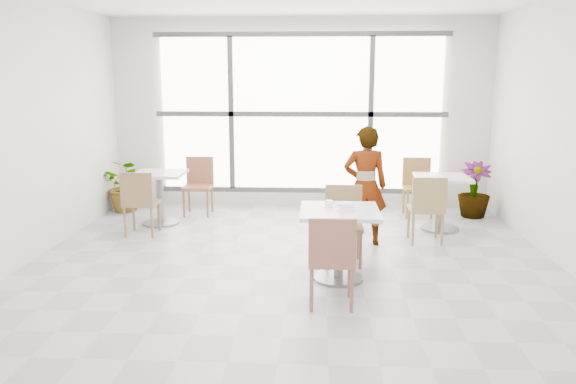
{
  "coord_description": "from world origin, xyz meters",
  "views": [
    {
      "loc": [
        0.28,
        -5.59,
        2.08
      ],
      "look_at": [
        0.0,
        -0.3,
        1.0
      ],
      "focal_mm": 35.41,
      "sensor_mm": 36.0,
      "label": 1
    }
  ],
  "objects_px": {
    "chair_far": "(344,219)",
    "plant_left": "(127,185)",
    "person": "(365,186)",
    "plant_right": "(474,190)",
    "main_table": "(339,231)",
    "bg_chair_right_near": "(427,205)",
    "bg_chair_right_far": "(417,183)",
    "bg_chair_left_far": "(199,181)",
    "oatmeal_bowl": "(346,206)",
    "bg_table_left": "(160,191)",
    "coffee_cup": "(329,204)",
    "bg_chair_left_near": "(140,199)",
    "chair_near": "(332,256)",
    "bg_table_right": "(442,195)"
  },
  "relations": [
    {
      "from": "bg_table_left",
      "to": "bg_chair_left_far",
      "type": "height_order",
      "value": "bg_chair_left_far"
    },
    {
      "from": "bg_table_left",
      "to": "bg_chair_left_far",
      "type": "relative_size",
      "value": 0.86
    },
    {
      "from": "oatmeal_bowl",
      "to": "person",
      "type": "bearing_deg",
      "value": 77.46
    },
    {
      "from": "bg_chair_right_far",
      "to": "plant_left",
      "type": "bearing_deg",
      "value": 179.85
    },
    {
      "from": "chair_far",
      "to": "oatmeal_bowl",
      "type": "xyz_separation_m",
      "value": [
        -0.01,
        -0.65,
        0.29
      ]
    },
    {
      "from": "person",
      "to": "plant_right",
      "type": "relative_size",
      "value": 1.78
    },
    {
      "from": "oatmeal_bowl",
      "to": "plant_right",
      "type": "xyz_separation_m",
      "value": [
        2.05,
        2.86,
        -0.38
      ]
    },
    {
      "from": "chair_near",
      "to": "bg_table_left",
      "type": "xyz_separation_m",
      "value": [
        -2.38,
        2.91,
        -0.01
      ]
    },
    {
      "from": "bg_chair_left_near",
      "to": "plant_left",
      "type": "relative_size",
      "value": 1.05
    },
    {
      "from": "bg_chair_left_near",
      "to": "person",
      "type": "bearing_deg",
      "value": 175.99
    },
    {
      "from": "bg_table_right",
      "to": "bg_chair_left_near",
      "type": "relative_size",
      "value": 0.86
    },
    {
      "from": "bg_chair_left_far",
      "to": "bg_table_left",
      "type": "bearing_deg",
      "value": -122.09
    },
    {
      "from": "coffee_cup",
      "to": "person",
      "type": "relative_size",
      "value": 0.11
    },
    {
      "from": "bg_chair_right_near",
      "to": "bg_chair_right_far",
      "type": "distance_m",
      "value": 1.56
    },
    {
      "from": "bg_chair_right_near",
      "to": "plant_left",
      "type": "xyz_separation_m",
      "value": [
        -4.36,
        1.56,
        -0.09
      ]
    },
    {
      "from": "bg_table_left",
      "to": "bg_table_right",
      "type": "relative_size",
      "value": 1.0
    },
    {
      "from": "chair_near",
      "to": "chair_far",
      "type": "height_order",
      "value": "same"
    },
    {
      "from": "chair_near",
      "to": "coffee_cup",
      "type": "bearing_deg",
      "value": -89.23
    },
    {
      "from": "main_table",
      "to": "person",
      "type": "xyz_separation_m",
      "value": [
        0.37,
        1.32,
        0.22
      ]
    },
    {
      "from": "chair_near",
      "to": "bg_chair_right_near",
      "type": "height_order",
      "value": "same"
    },
    {
      "from": "bg_chair_right_far",
      "to": "bg_chair_left_far",
      "type": "bearing_deg",
      "value": -178.65
    },
    {
      "from": "bg_table_left",
      "to": "bg_table_right",
      "type": "height_order",
      "value": "same"
    },
    {
      "from": "bg_chair_right_far",
      "to": "bg_chair_right_near",
      "type": "bearing_deg",
      "value": -95.05
    },
    {
      "from": "plant_left",
      "to": "plant_right",
      "type": "bearing_deg",
      "value": -1.19
    },
    {
      "from": "chair_far",
      "to": "plant_left",
      "type": "distance_m",
      "value": 4.02
    },
    {
      "from": "oatmeal_bowl",
      "to": "bg_chair_left_near",
      "type": "distance_m",
      "value": 3.07
    },
    {
      "from": "main_table",
      "to": "chair_far",
      "type": "xyz_separation_m",
      "value": [
        0.07,
        0.6,
        -0.02
      ]
    },
    {
      "from": "bg_chair_right_far",
      "to": "chair_near",
      "type": "bearing_deg",
      "value": -110.6
    },
    {
      "from": "bg_chair_left_near",
      "to": "bg_chair_right_near",
      "type": "relative_size",
      "value": 1.0
    },
    {
      "from": "chair_near",
      "to": "main_table",
      "type": "bearing_deg",
      "value": -96.95
    },
    {
      "from": "chair_far",
      "to": "bg_chair_left_near",
      "type": "xyz_separation_m",
      "value": [
        -2.63,
        0.92,
        0.0
      ]
    },
    {
      "from": "main_table",
      "to": "bg_table_left",
      "type": "xyz_separation_m",
      "value": [
        -2.47,
        2.16,
        -0.04
      ]
    },
    {
      "from": "oatmeal_bowl",
      "to": "bg_chair_right_near",
      "type": "bearing_deg",
      "value": 52.35
    },
    {
      "from": "main_table",
      "to": "bg_chair_right_far",
      "type": "height_order",
      "value": "bg_chair_right_far"
    },
    {
      "from": "bg_table_left",
      "to": "bg_chair_left_far",
      "type": "bearing_deg",
      "value": 57.91
    },
    {
      "from": "main_table",
      "to": "plant_left",
      "type": "xyz_separation_m",
      "value": [
        -3.21,
        2.92,
        -0.11
      ]
    },
    {
      "from": "chair_near",
      "to": "plant_left",
      "type": "height_order",
      "value": "chair_near"
    },
    {
      "from": "chair_far",
      "to": "oatmeal_bowl",
      "type": "distance_m",
      "value": 0.72
    },
    {
      "from": "oatmeal_bowl",
      "to": "bg_table_right",
      "type": "relative_size",
      "value": 0.28
    },
    {
      "from": "chair_near",
      "to": "bg_table_right",
      "type": "bearing_deg",
      "value": -119.18
    },
    {
      "from": "coffee_cup",
      "to": "plant_right",
      "type": "bearing_deg",
      "value": 50.54
    },
    {
      "from": "oatmeal_bowl",
      "to": "bg_table_left",
      "type": "distance_m",
      "value": 3.38
    },
    {
      "from": "main_table",
      "to": "bg_chair_right_near",
      "type": "bearing_deg",
      "value": 49.83
    },
    {
      "from": "bg_chair_left_far",
      "to": "plant_left",
      "type": "height_order",
      "value": "bg_chair_left_far"
    },
    {
      "from": "oatmeal_bowl",
      "to": "plant_left",
      "type": "relative_size",
      "value": 0.25
    },
    {
      "from": "chair_near",
      "to": "bg_chair_left_near",
      "type": "distance_m",
      "value": 3.36
    },
    {
      "from": "coffee_cup",
      "to": "bg_table_left",
      "type": "xyz_separation_m",
      "value": [
        -2.37,
        2.04,
        -0.29
      ]
    },
    {
      "from": "bg_table_right",
      "to": "bg_chair_right_near",
      "type": "distance_m",
      "value": 0.76
    },
    {
      "from": "oatmeal_bowl",
      "to": "bg_chair_left_near",
      "type": "height_order",
      "value": "bg_chair_left_near"
    },
    {
      "from": "plant_right",
      "to": "oatmeal_bowl",
      "type": "bearing_deg",
      "value": -125.69
    }
  ]
}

